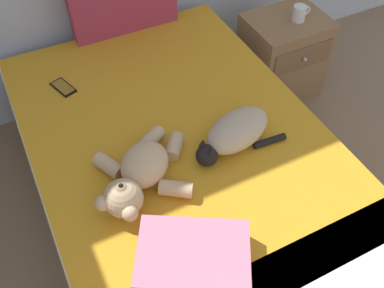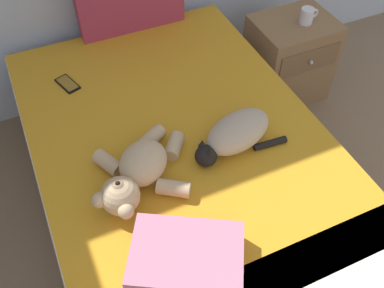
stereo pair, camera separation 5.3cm
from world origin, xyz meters
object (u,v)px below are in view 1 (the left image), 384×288
cell_phone (63,87)px  throw_pillow (193,259)px  bed (181,173)px  nightstand (282,56)px  mug (300,13)px  teddy_bear (139,174)px  cat (235,133)px

cell_phone → throw_pillow: 1.20m
bed → nightstand: 1.16m
mug → bed: bearing=-153.1°
teddy_bear → cell_phone: bearing=99.4°
cell_phone → mug: size_ratio=1.36×
teddy_bear → mug: (1.32, 0.71, -0.01)m
cell_phone → throw_pillow: throw_pillow is taller
cat → cell_phone: 0.95m
cat → nightstand: bearing=41.5°
cat → nightstand: 1.13m
bed → cell_phone: 0.76m
cell_phone → nightstand: size_ratio=0.29×
bed → nightstand: size_ratio=3.62×
cat → cell_phone: cat is taller
teddy_bear → mug: size_ratio=4.06×
throw_pillow → cat: bearing=46.1°
bed → cell_phone: size_ratio=12.40×
bed → mug: 1.23m
throw_pillow → nightstand: throw_pillow is taller
bed → cat: bearing=-34.8°
cell_phone → cat: bearing=-50.6°
teddy_bear → throw_pillow: 0.43m
teddy_bear → mug: 1.50m
cat → cell_phone: size_ratio=2.71×
nightstand → mug: (0.05, -0.03, 0.33)m
bed → cell_phone: (-0.39, 0.59, 0.28)m
bed → mug: size_ratio=16.85×
cat → mug: cat is taller
cat → throw_pillow: cat is taller
teddy_bear → mug: bearing=28.2°
cat → mug: bearing=38.7°
throw_pillow → mug: 1.72m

